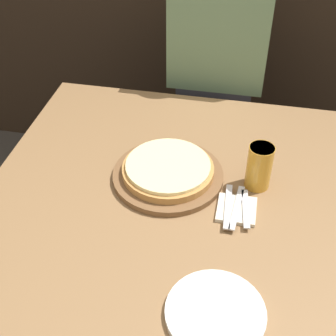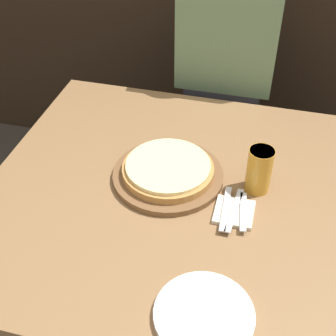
{
  "view_description": "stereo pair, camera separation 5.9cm",
  "coord_description": "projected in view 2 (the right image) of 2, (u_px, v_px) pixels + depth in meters",
  "views": [
    {
      "loc": [
        0.15,
        -1.0,
        1.68
      ],
      "look_at": [
        -0.06,
        0.05,
        0.77
      ],
      "focal_mm": 50.0,
      "sensor_mm": 36.0,
      "label": 1
    },
    {
      "loc": [
        0.21,
        -0.99,
        1.68
      ],
      "look_at": [
        -0.06,
        0.05,
        0.77
      ],
      "focal_mm": 50.0,
      "sensor_mm": 36.0,
      "label": 2
    }
  ],
  "objects": [
    {
      "name": "ground_plane",
      "position": [
        179.0,
        326.0,
        1.86
      ],
      "size": [
        12.0,
        12.0,
        0.0
      ],
      "primitive_type": "plane",
      "color": "#38332D"
    },
    {
      "name": "beer_glass",
      "position": [
        259.0,
        168.0,
        1.35
      ],
      "size": [
        0.07,
        0.07,
        0.14
      ],
      "color": "gold",
      "rests_on": "dining_table"
    },
    {
      "name": "diner_person",
      "position": [
        223.0,
        95.0,
        1.97
      ],
      "size": [
        0.38,
        0.2,
        1.31
      ],
      "color": "#33333D",
      "rests_on": "ground_plane"
    },
    {
      "name": "dining_table",
      "position": [
        181.0,
        269.0,
        1.62
      ],
      "size": [
        1.18,
        1.08,
        0.73
      ],
      "color": "olive",
      "rests_on": "ground_plane"
    },
    {
      "name": "fork",
      "position": [
        226.0,
        208.0,
        1.32
      ],
      "size": [
        0.03,
        0.18,
        0.0
      ],
      "color": "silver",
      "rests_on": "napkin_stack"
    },
    {
      "name": "dinner_knife",
      "position": [
        234.0,
        210.0,
        1.31
      ],
      "size": [
        0.03,
        0.18,
        0.0
      ],
      "color": "silver",
      "rests_on": "napkin_stack"
    },
    {
      "name": "napkin_stack",
      "position": [
        234.0,
        212.0,
        1.32
      ],
      "size": [
        0.11,
        0.11,
        0.01
      ],
      "color": "beige",
      "rests_on": "dining_table"
    },
    {
      "name": "dinner_plate",
      "position": [
        204.0,
        315.0,
        1.07
      ],
      "size": [
        0.23,
        0.23,
        0.02
      ],
      "color": "white",
      "rests_on": "dining_table"
    },
    {
      "name": "pizza_on_board",
      "position": [
        168.0,
        172.0,
        1.42
      ],
      "size": [
        0.34,
        0.34,
        0.06
      ],
      "color": "brown",
      "rests_on": "dining_table"
    },
    {
      "name": "spoon",
      "position": [
        243.0,
        212.0,
        1.31
      ],
      "size": [
        0.04,
        0.15,
        0.0
      ],
      "color": "silver",
      "rests_on": "napkin_stack"
    }
  ]
}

